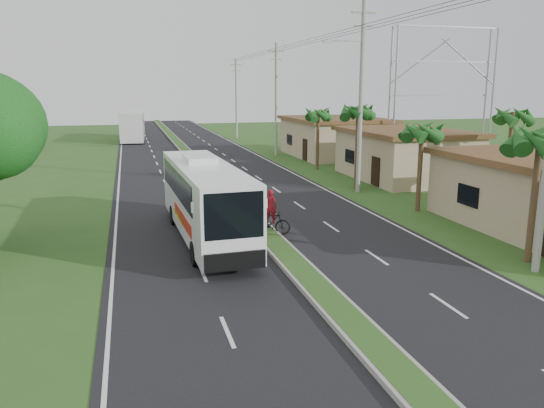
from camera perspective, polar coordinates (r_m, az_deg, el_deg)
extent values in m
plane|color=#2C531E|center=(16.17, 7.74, -12.10)|extent=(180.00, 180.00, 0.00)
cube|color=black|center=(34.67, -5.12, 1.24)|extent=(14.00, 160.00, 0.02)
cube|color=gray|center=(34.66, -5.13, 1.38)|extent=(1.20, 160.00, 0.17)
cube|color=#2C531E|center=(34.64, -5.13, 1.53)|extent=(0.95, 160.00, 0.02)
cube|color=silver|center=(34.19, -16.25, 0.62)|extent=(0.12, 160.00, 0.01)
cube|color=silver|center=(36.41, 5.31, 1.76)|extent=(0.12, 160.00, 0.01)
cube|color=tan|center=(41.00, 14.02, 5.00)|extent=(7.00, 10.00, 3.35)
cube|color=#51381C|center=(40.82, 14.15, 7.56)|extent=(7.60, 10.60, 0.32)
cube|color=tan|center=(53.58, 6.74, 7.01)|extent=(8.00, 11.00, 3.50)
cube|color=#51381C|center=(53.44, 6.79, 9.05)|extent=(8.60, 11.60, 0.32)
cylinder|color=#473321|center=(22.61, 26.34, 0.44)|extent=(0.26, 0.26, 5.00)
cylinder|color=#473321|center=(30.06, 15.60, 3.55)|extent=(0.26, 0.26, 4.60)
cylinder|color=#473321|center=(35.89, 9.12, 5.86)|extent=(0.26, 0.26, 5.40)
cylinder|color=#473321|center=(44.41, 4.93, 6.80)|extent=(0.26, 0.26, 4.80)
cylinder|color=#473321|center=(37.09, 24.12, 4.99)|extent=(0.26, 0.26, 5.20)
cylinder|color=gray|center=(34.65, 9.53, 11.09)|extent=(0.28, 0.28, 12.00)
cube|color=gray|center=(34.93, 9.85, 19.65)|extent=(1.60, 0.12, 0.12)
cube|color=gray|center=(34.84, 9.80, 18.34)|extent=(1.20, 0.10, 0.10)
cube|color=gray|center=(34.28, 7.84, 16.99)|extent=(2.40, 0.10, 0.10)
cylinder|color=gray|center=(53.50, 0.44, 11.11)|extent=(0.28, 0.28, 11.00)
cube|color=gray|center=(53.60, 0.45, 16.14)|extent=(1.60, 0.12, 0.12)
cube|color=gray|center=(53.55, 0.45, 15.29)|extent=(1.20, 0.10, 0.10)
cylinder|color=gray|center=(72.96, -3.86, 11.22)|extent=(0.28, 0.28, 10.50)
cube|color=gray|center=(73.01, -3.91, 14.71)|extent=(1.60, 0.12, 0.12)
cube|color=gray|center=(72.98, -3.90, 14.09)|extent=(1.20, 0.10, 0.10)
cylinder|color=gray|center=(48.72, 13.10, 11.26)|extent=(0.18, 0.18, 12.00)
cylinder|color=gray|center=(54.14, 22.65, 10.73)|extent=(0.18, 0.18, 12.00)
cylinder|color=gray|center=(49.61, 12.55, 11.30)|extent=(0.18, 0.18, 12.00)
cylinder|color=gray|center=(54.94, 22.01, 10.79)|extent=(0.18, 0.18, 12.00)
cube|color=gray|center=(51.68, 17.82, 11.04)|extent=(10.00, 0.14, 0.14)
cube|color=gray|center=(51.73, 18.05, 14.36)|extent=(10.00, 0.14, 0.14)
cube|color=gray|center=(51.95, 18.28, 17.66)|extent=(10.00, 0.14, 0.14)
cube|color=white|center=(23.74, -7.23, 0.67)|extent=(2.79, 11.33, 2.95)
cube|color=black|center=(24.16, -7.51, 2.44)|extent=(2.75, 9.09, 1.18)
cube|color=black|center=(18.31, -4.13, -1.24)|extent=(2.11, 0.22, 1.65)
cube|color=red|center=(22.79, -6.68, -1.33)|extent=(2.59, 4.97, 0.52)
cube|color=yellow|center=(24.19, -7.30, -1.12)|extent=(2.50, 2.91, 0.23)
cube|color=white|center=(24.57, -7.81, 4.85)|extent=(1.40, 2.30, 0.26)
cylinder|color=black|center=(20.52, -8.24, -5.30)|extent=(0.34, 0.99, 0.97)
cylinder|color=black|center=(20.94, -2.50, -4.82)|extent=(0.34, 0.99, 0.97)
cylinder|color=black|center=(26.79, -10.53, -1.19)|extent=(0.34, 0.99, 0.97)
cylinder|color=black|center=(27.11, -6.09, -0.89)|extent=(0.34, 0.99, 0.97)
cube|color=silver|center=(72.16, -14.74, 8.19)|extent=(3.32, 12.76, 3.52)
cube|color=black|center=(72.64, -14.77, 9.05)|extent=(3.22, 9.46, 1.20)
cube|color=orange|center=(71.11, -14.74, 7.60)|extent=(3.07, 6.17, 0.38)
cylinder|color=black|center=(67.12, -15.86, 6.65)|extent=(0.38, 1.07, 1.06)
cylinder|color=black|center=(67.03, -13.78, 6.75)|extent=(0.38, 1.07, 1.06)
cylinder|color=black|center=(76.97, -15.47, 7.34)|extent=(0.38, 1.07, 1.06)
cylinder|color=black|center=(76.89, -13.66, 7.44)|extent=(0.38, 1.07, 1.06)
imported|color=black|center=(24.53, -0.17, -2.05)|extent=(1.93, 1.24, 1.13)
imported|color=maroon|center=(24.34, -0.17, -0.27)|extent=(0.68, 0.58, 1.59)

